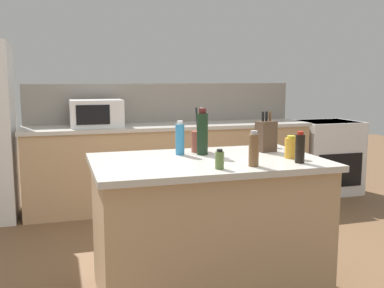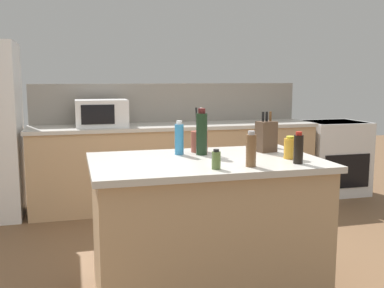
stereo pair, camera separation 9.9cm
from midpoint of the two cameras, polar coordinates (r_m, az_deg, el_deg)
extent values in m
cube|color=tan|center=(5.21, -3.24, -2.87)|extent=(3.23, 0.62, 0.90)
cube|color=beige|center=(5.14, -3.29, 2.28)|extent=(3.27, 0.66, 0.04)
cube|color=gray|center=(5.42, -4.09, 5.25)|extent=(3.23, 0.03, 0.46)
cube|color=tan|center=(3.08, 0.97, -10.93)|extent=(1.44, 0.88, 0.90)
cube|color=beige|center=(2.96, 0.99, -2.30)|extent=(1.50, 0.94, 0.04)
cube|color=white|center=(6.02, 16.17, -1.56)|extent=(0.76, 0.64, 0.92)
cube|color=black|center=(5.77, 17.86, -3.21)|extent=(0.61, 0.01, 0.41)
cube|color=black|center=(5.96, 16.34, 2.71)|extent=(0.68, 0.58, 0.02)
cube|color=white|center=(4.99, -12.60, 3.83)|extent=(0.56, 0.38, 0.29)
cube|color=black|center=(4.80, -13.03, 3.63)|extent=(0.34, 0.01, 0.20)
cube|color=#4C3828|center=(3.28, 8.53, 0.96)|extent=(0.15, 0.13, 0.22)
cylinder|color=black|center=(3.24, 8.13, 3.47)|extent=(0.02, 0.02, 0.07)
cylinder|color=black|center=(3.26, 8.58, 3.49)|extent=(0.02, 0.02, 0.07)
cylinder|color=brown|center=(3.28, 9.04, 3.51)|extent=(0.02, 0.02, 0.07)
cylinder|color=brown|center=(3.22, 0.09, 0.31)|extent=(0.12, 0.12, 0.15)
cylinder|color=olive|center=(3.22, 0.30, 3.08)|extent=(0.01, 0.05, 0.18)
cylinder|color=black|center=(3.20, -0.24, 3.05)|extent=(0.01, 0.05, 0.18)
cylinder|color=#B2B2B7|center=(3.19, 0.21, 3.03)|extent=(0.01, 0.03, 0.18)
cylinder|color=#B73D1E|center=(3.49, 9.23, 0.39)|extent=(0.05, 0.05, 0.10)
cylinder|color=black|center=(3.48, 9.25, 1.31)|extent=(0.04, 0.04, 0.02)
cylinder|color=gold|center=(3.04, 11.54, -0.52)|extent=(0.08, 0.08, 0.13)
cylinder|color=gold|center=(3.03, 11.59, 0.88)|extent=(0.05, 0.05, 0.02)
cylinder|color=black|center=(2.88, 12.60, -0.61)|extent=(0.06, 0.06, 0.18)
cylinder|color=#B22319|center=(2.86, 12.66, 1.36)|extent=(0.04, 0.04, 0.02)
cylinder|color=#567038|center=(2.63, 2.44, -2.08)|extent=(0.05, 0.05, 0.10)
cylinder|color=black|center=(2.62, 2.45, -0.82)|extent=(0.03, 0.03, 0.02)
cylinder|color=black|center=(3.10, 0.42, 1.27)|extent=(0.08, 0.08, 0.29)
cylinder|color=#4C1919|center=(3.08, 0.42, 4.24)|extent=(0.05, 0.05, 0.03)
cylinder|color=#3384BC|center=(3.11, -2.46, 0.56)|extent=(0.06, 0.06, 0.21)
cylinder|color=white|center=(3.09, -2.47, 2.73)|extent=(0.04, 0.04, 0.03)
cylinder|color=brown|center=(2.72, 6.82, -0.82)|extent=(0.06, 0.06, 0.19)
cylinder|color=#B2B2B7|center=(2.70, 6.86, 1.45)|extent=(0.04, 0.04, 0.02)
camera|label=1|loc=(0.05, -90.86, -0.13)|focal=42.00mm
camera|label=2|loc=(0.05, 89.14, 0.13)|focal=42.00mm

